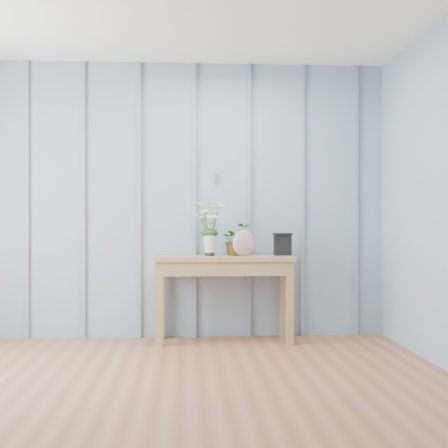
{
  "coord_description": "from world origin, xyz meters",
  "views": [
    {
      "loc": [
        0.18,
        -3.45,
        1.04
      ],
      "look_at": [
        0.51,
        1.94,
        1.03
      ],
      "focal_mm": 50.0,
      "sensor_mm": 36.0,
      "label": 1
    }
  ],
  "objects": [
    {
      "name": "carved_box",
      "position": [
        1.04,
        2.06,
        0.85
      ],
      "size": [
        0.17,
        0.13,
        0.2
      ],
      "color": "black",
      "rests_on": "sideboard"
    },
    {
      "name": "spider_plant",
      "position": [
        0.62,
        2.12,
        0.89
      ],
      "size": [
        0.33,
        0.32,
        0.28
      ],
      "primitive_type": "imported",
      "rotation": [
        0.0,
        0.0,
        0.5
      ],
      "color": "#1C3A16",
      "rests_on": "sideboard"
    },
    {
      "name": "room_shell",
      "position": [
        0.0,
        0.92,
        1.99
      ],
      "size": [
        4.0,
        4.5,
        2.5
      ],
      "color": "#889CAF",
      "rests_on": "ground"
    },
    {
      "name": "felt_disc_vessel",
      "position": [
        0.68,
        1.95,
        0.86
      ],
      "size": [
        0.23,
        0.17,
        0.23
      ],
      "primitive_type": "ellipsoid",
      "rotation": [
        0.0,
        0.0,
        0.53
      ],
      "color": "#9B4E73",
      "rests_on": "sideboard"
    },
    {
      "name": "ground",
      "position": [
        0.0,
        0.0,
        0.0
      ],
      "size": [
        4.5,
        4.5,
        0.0
      ],
      "primitive_type": "plane",
      "color": "brown",
      "rests_on": "ground"
    },
    {
      "name": "daisy_vase",
      "position": [
        0.38,
        2.01,
        1.07
      ],
      "size": [
        0.37,
        0.28,
        0.52
      ],
      "color": "black",
      "rests_on": "sideboard"
    },
    {
      "name": "sideboard",
      "position": [
        0.51,
        1.99,
        0.64
      ],
      "size": [
        1.2,
        0.45,
        0.75
      ],
      "color": "olive",
      "rests_on": "ground"
    }
  ]
}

